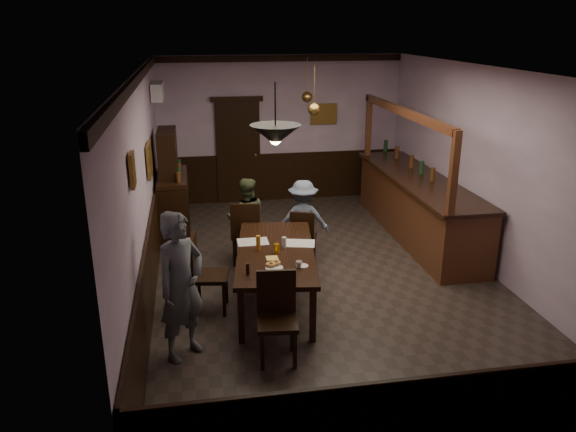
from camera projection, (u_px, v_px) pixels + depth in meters
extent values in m
cube|color=#2D2621|center=(324.00, 277.00, 8.38)|extent=(5.00, 8.00, 0.01)
cube|color=white|center=(329.00, 70.00, 7.40)|extent=(5.00, 8.00, 0.01)
cube|color=#AE98B1|center=(281.00, 129.00, 11.62)|extent=(5.00, 0.01, 3.00)
cube|color=#AE98B1|center=(453.00, 320.00, 4.17)|extent=(5.00, 0.01, 3.00)
cube|color=#AE98B1|center=(144.00, 188.00, 7.48)|extent=(0.01, 8.00, 3.00)
cube|color=#AE98B1|center=(491.00, 172.00, 8.30)|extent=(0.01, 8.00, 3.00)
cube|color=black|center=(276.00, 252.00, 7.40)|extent=(1.30, 2.32, 0.06)
cube|color=black|center=(241.00, 316.00, 6.54)|extent=(0.07, 0.07, 0.69)
cube|color=black|center=(313.00, 315.00, 6.57)|extent=(0.07, 0.07, 0.69)
cube|color=black|center=(247.00, 250.00, 8.47)|extent=(0.07, 0.07, 0.69)
cube|color=black|center=(303.00, 249.00, 8.50)|extent=(0.07, 0.07, 0.69)
cube|color=black|center=(246.00, 234.00, 8.74)|extent=(0.50, 0.50, 0.05)
cube|color=black|center=(245.00, 221.00, 8.46)|extent=(0.45, 0.10, 0.53)
cube|color=black|center=(258.00, 244.00, 9.00)|extent=(0.04, 0.04, 0.46)
cube|color=black|center=(235.00, 244.00, 8.98)|extent=(0.04, 0.04, 0.46)
cube|color=black|center=(258.00, 253.00, 8.66)|extent=(0.04, 0.04, 0.46)
cube|color=black|center=(234.00, 253.00, 8.64)|extent=(0.04, 0.04, 0.46)
cube|color=black|center=(303.00, 237.00, 8.79)|extent=(0.48, 0.48, 0.05)
cube|color=black|center=(302.00, 226.00, 8.55)|extent=(0.37, 0.16, 0.45)
cube|color=black|center=(314.00, 247.00, 8.98)|extent=(0.04, 0.04, 0.39)
cube|color=black|center=(295.00, 246.00, 9.03)|extent=(0.04, 0.04, 0.39)
cube|color=black|center=(312.00, 254.00, 8.69)|extent=(0.04, 0.04, 0.39)
cube|color=black|center=(292.00, 253.00, 8.74)|extent=(0.04, 0.04, 0.39)
cube|color=black|center=(277.00, 323.00, 6.16)|extent=(0.48, 0.48, 0.05)
cube|color=black|center=(276.00, 292.00, 6.25)|extent=(0.44, 0.08, 0.52)
cube|color=black|center=(262.00, 352.00, 6.06)|extent=(0.04, 0.04, 0.45)
cube|color=black|center=(295.00, 350.00, 6.08)|extent=(0.04, 0.04, 0.45)
cube|color=black|center=(261.00, 335.00, 6.39)|extent=(0.04, 0.04, 0.45)
cube|color=black|center=(292.00, 333.00, 6.42)|extent=(0.04, 0.04, 0.45)
cube|color=black|center=(210.00, 276.00, 7.26)|extent=(0.51, 0.51, 0.05)
cube|color=black|center=(193.00, 256.00, 7.16)|extent=(0.11, 0.45, 0.53)
cube|color=black|center=(224.00, 300.00, 7.18)|extent=(0.04, 0.04, 0.46)
cube|color=black|center=(226.00, 287.00, 7.52)|extent=(0.04, 0.04, 0.46)
cube|color=black|center=(196.00, 300.00, 7.17)|extent=(0.04, 0.04, 0.46)
cube|color=black|center=(199.00, 288.00, 7.51)|extent=(0.04, 0.04, 0.46)
imported|color=#595D66|center=(181.00, 286.00, 6.14)|extent=(0.74, 0.73, 1.71)
imported|color=#455130|center=(246.00, 219.00, 8.87)|extent=(0.64, 0.50, 1.32)
imported|color=slate|center=(303.00, 219.00, 8.90)|extent=(0.88, 0.59, 1.27)
cube|color=silver|center=(253.00, 242.00, 7.67)|extent=(0.42, 0.30, 0.01)
cube|color=silver|center=(299.00, 243.00, 7.61)|extent=(0.48, 0.39, 0.01)
cube|color=#ECC657|center=(272.00, 258.00, 7.15)|extent=(0.17, 0.17, 0.00)
cylinder|color=white|center=(302.00, 266.00, 6.90)|extent=(0.15, 0.15, 0.01)
imported|color=white|center=(299.00, 264.00, 6.85)|extent=(0.09, 0.09, 0.07)
cylinder|color=white|center=(274.00, 268.00, 6.84)|extent=(0.22, 0.22, 0.01)
torus|color=#C68C47|center=(271.00, 264.00, 6.87)|extent=(0.13, 0.13, 0.04)
torus|color=#C68C47|center=(276.00, 263.00, 6.92)|extent=(0.13, 0.13, 0.04)
cylinder|color=#FFB315|center=(277.00, 248.00, 7.30)|extent=(0.07, 0.07, 0.12)
cylinder|color=#BF721E|center=(258.00, 243.00, 7.37)|extent=(0.06, 0.06, 0.20)
cylinder|color=silver|center=(284.00, 242.00, 7.45)|extent=(0.06, 0.06, 0.15)
cylinder|color=black|center=(248.00, 269.00, 6.67)|extent=(0.04, 0.04, 0.14)
cube|color=black|center=(174.00, 208.00, 9.84)|extent=(0.51, 1.43, 1.02)
cube|color=black|center=(172.00, 177.00, 9.65)|extent=(0.49, 1.38, 0.08)
cube|color=black|center=(168.00, 154.00, 9.51)|extent=(0.31, 0.92, 0.82)
cube|color=#442112|center=(418.00, 208.00, 9.82)|extent=(0.84, 3.94, 1.03)
cube|color=black|center=(419.00, 179.00, 9.64)|extent=(0.94, 4.03, 0.06)
cube|color=#442112|center=(404.00, 112.00, 9.21)|extent=(0.10, 3.85, 0.12)
cube|color=#442112|center=(451.00, 174.00, 7.64)|extent=(0.10, 0.10, 1.22)
cube|color=#442112|center=(367.00, 126.00, 11.14)|extent=(0.10, 0.10, 1.22)
cube|color=black|center=(238.00, 153.00, 11.57)|extent=(0.90, 0.06, 2.10)
cube|color=white|center=(158.00, 91.00, 9.89)|extent=(0.20, 0.85, 0.30)
cube|color=olive|center=(132.00, 170.00, 5.79)|extent=(0.04, 0.28, 0.36)
cube|color=olive|center=(149.00, 160.00, 8.17)|extent=(0.04, 0.62, 0.48)
cube|color=olive|center=(324.00, 114.00, 11.63)|extent=(0.55, 0.04, 0.42)
cylinder|color=black|center=(275.00, 109.00, 5.99)|extent=(0.02, 0.02, 0.56)
cone|color=black|center=(275.00, 135.00, 6.08)|extent=(0.56, 0.56, 0.22)
sphere|color=#FFD88C|center=(275.00, 139.00, 6.10)|extent=(0.12, 0.12, 0.12)
cylinder|color=#BF8C3F|center=(314.00, 86.00, 8.75)|extent=(0.02, 0.02, 0.70)
cone|color=#BF8C3F|center=(314.00, 109.00, 8.87)|extent=(0.20, 0.20, 0.22)
sphere|color=#FFD88C|center=(314.00, 112.00, 8.88)|extent=(0.12, 0.12, 0.12)
cylinder|color=#BF8C3F|center=(307.00, 77.00, 10.18)|extent=(0.02, 0.02, 0.70)
cone|color=#BF8C3F|center=(307.00, 97.00, 10.30)|extent=(0.20, 0.20, 0.22)
sphere|color=#FFD88C|center=(307.00, 100.00, 10.31)|extent=(0.12, 0.12, 0.12)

